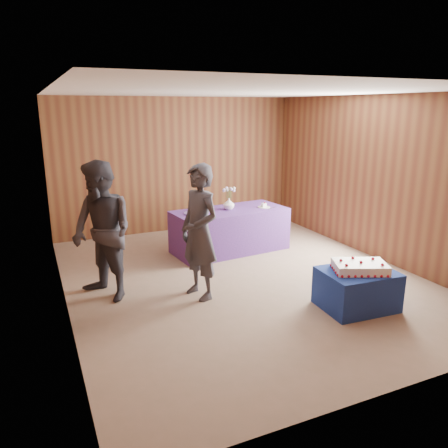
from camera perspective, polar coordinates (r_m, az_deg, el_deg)
ground at (r=6.65m, az=2.33°, el=-7.04°), size 6.00×6.00×0.00m
room_shell at (r=6.20m, az=2.51°, el=8.59°), size 5.04×6.04×2.72m
cake_table at (r=5.88m, az=16.96°, el=-8.14°), size 0.94×0.76×0.50m
serving_table at (r=7.77m, az=0.77°, el=-0.82°), size 2.08×1.09×0.75m
sheet_cake at (r=5.76m, az=17.33°, el=-5.37°), size 0.79×0.68×0.16m
vase at (r=7.67m, az=0.64°, el=2.65°), size 0.25×0.25×0.20m
flower_spray at (r=7.62m, az=0.65°, el=4.53°), size 0.24×0.24×0.18m
platter at (r=7.39m, az=-3.92°, el=1.41°), size 0.44×0.44×0.02m
plate at (r=7.88m, az=5.24°, el=2.21°), size 0.27×0.27×0.01m
cake_slice at (r=7.87m, az=5.25°, el=2.51°), size 0.08×0.07×0.09m
knife at (r=7.84m, az=6.29°, el=2.09°), size 0.24×0.13×0.00m
guest_left at (r=5.75m, az=-3.22°, el=-1.09°), size 0.60×0.75×1.81m
guest_right at (r=5.89m, az=-15.59°, el=-0.99°), size 1.04×1.13×1.85m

